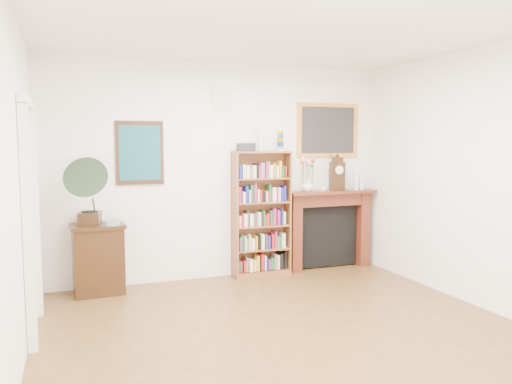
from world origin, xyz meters
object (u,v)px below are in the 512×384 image
Objects in this scene: side_cabinet at (98,259)px; fireplace at (329,223)px; teacup at (323,189)px; bottle_left at (356,181)px; bottle_right at (362,183)px; mantel_clock at (337,174)px; bookshelf at (262,207)px; gramophone at (89,187)px; cd_stack at (114,222)px; flower_vase at (308,185)px.

fireplace is (3.13, 0.14, 0.24)m from side_cabinet.
bottle_left is (0.56, 0.06, 0.09)m from teacup.
side_cabinet is 4.12× the size of bottle_right.
mantel_clock is 0.32m from bottle_left.
bookshelf is 1.47m from bottle_left.
bottle_right is at bearing -8.62° from fireplace.
teacup is (3.05, 0.14, -0.13)m from gramophone.
side_cabinet is at bearing 141.74° from cd_stack.
mantel_clock is 0.49m from flower_vase.
bottle_left is at bearing 5.66° from teacup.
teacup is at bearing -174.34° from bottle_left.
bookshelf is at bearing 6.55° from cd_stack.
bookshelf is at bearing -179.78° from flower_vase.
cd_stack is at bearing -176.43° from bottle_right.
cd_stack is (0.17, -0.14, 0.45)m from side_cabinet.
gramophone is 6.58× the size of cd_stack.
flower_vase is 0.86m from bottle_right.
bookshelf is 1.08m from fireplace.
bottle_left is at bearing 5.50° from mantel_clock.
gramophone is (-0.08, -0.11, 0.86)m from side_cabinet.
side_cabinet is at bearing -175.43° from bookshelf.
bottle_right is at bearing -8.75° from bottle_left.
bookshelf is 0.91m from teacup.
teacup reaches higher than cd_stack.
bottle_left is (0.40, -0.05, 0.58)m from fireplace.
bottle_right is (0.65, 0.04, 0.07)m from teacup.
cd_stack is (-1.91, -0.22, -0.06)m from bookshelf.
side_cabinet is 1.79× the size of mantel_clock.
mantel_clock is at bearing 2.22° from flower_vase.
fireplace is 2.97m from cd_stack.
teacup is 0.65m from bottle_right.
teacup reaches higher than fireplace.
bookshelf reaches higher than side_cabinet.
side_cabinet is at bearing 65.35° from gramophone.
flower_vase is at bearing 166.94° from teacup.
mantel_clock is 0.33m from teacup.
bookshelf is 1.21m from mantel_clock.
flower_vase is (2.59, 0.22, 0.33)m from cd_stack.
cd_stack is at bearing -176.11° from bottle_left.
cd_stack is 3.47m from bottle_right.
flower_vase is (-0.47, -0.02, -0.14)m from mantel_clock.
fireplace is at bearing 167.27° from mantel_clock.
fireplace is 1.67× the size of gramophone.
gramophone reaches higher than fireplace.
side_cabinet is 1.04× the size of gramophone.
teacup is (2.97, 0.04, 0.73)m from side_cabinet.
bookshelf is 1.45× the size of fireplace.
gramophone is at bearing -176.73° from fireplace.
fireplace is 0.75m from bottle_right.
gramophone reaches higher than bottle_right.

